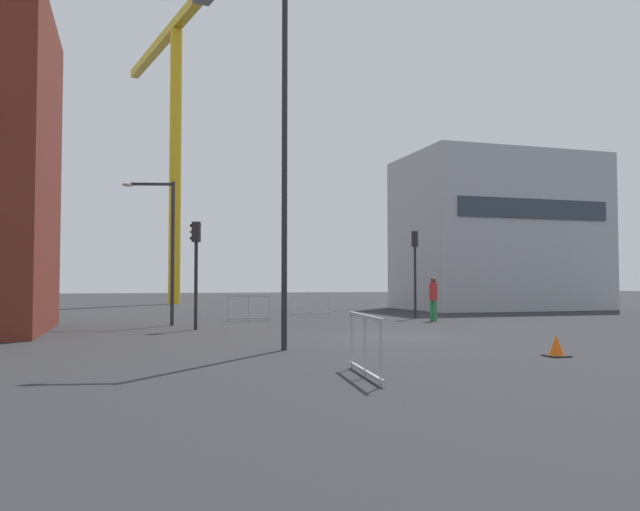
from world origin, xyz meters
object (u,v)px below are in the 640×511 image
streetlamp_short (165,237)px  construction_crane (173,108)px  traffic_cone_on_verge (557,347)px  streetlamp_tall (278,137)px  traffic_light_crosswalk (415,260)px  pedestrian_walking (433,295)px  traffic_light_far (196,257)px

streetlamp_short → construction_crane: bearing=85.5°
streetlamp_short → traffic_cone_on_verge: streetlamp_short is taller
construction_crane → streetlamp_tall: size_ratio=2.40×
traffic_light_crosswalk → pedestrian_walking: traffic_light_crosswalk is taller
traffic_light_far → pedestrian_walking: 10.28m
traffic_light_crosswalk → construction_crane: bearing=111.4°
construction_crane → traffic_light_far: construction_crane is taller
traffic_light_crosswalk → pedestrian_walking: 2.60m
construction_crane → streetlamp_tall: (0.21, -34.62, -9.77)m
streetlamp_tall → traffic_light_far: (-1.21, 7.31, -2.66)m
streetlamp_tall → traffic_cone_on_verge: bearing=-29.0°
streetlamp_short → traffic_light_crosswalk: size_ratio=1.39×
traffic_light_far → traffic_cone_on_verge: traffic_light_far is taller
traffic_cone_on_verge → construction_crane: bearing=98.7°
streetlamp_tall → streetlamp_short: bearing=102.3°
traffic_light_far → streetlamp_tall: bearing=-80.6°
traffic_light_far → pedestrian_walking: size_ratio=2.02×
traffic_light_far → pedestrian_walking: bearing=10.4°
traffic_light_crosswalk → traffic_cone_on_verge: 14.90m
streetlamp_short → traffic_cone_on_verge: 15.35m
streetlamp_tall → pedestrian_walking: streetlamp_tall is taller
construction_crane → traffic_cone_on_verge: construction_crane is taller
traffic_light_far → traffic_cone_on_verge: size_ratio=7.89×
construction_crane → traffic_light_far: size_ratio=5.84×
construction_crane → pedestrian_walking: size_ratio=11.79×
construction_crane → pedestrian_walking: construction_crane is taller
streetlamp_short → pedestrian_walking: bearing=-3.4°
streetlamp_short → pedestrian_walking: streetlamp_short is taller
traffic_light_crosswalk → streetlamp_tall: bearing=-128.6°
streetlamp_tall → traffic_light_crosswalk: bearing=51.4°
construction_crane → pedestrian_walking: bearing=-70.5°
construction_crane → streetlamp_short: (-1.93, -24.82, -11.59)m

